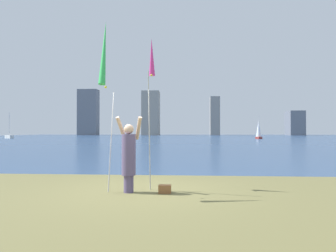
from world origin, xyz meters
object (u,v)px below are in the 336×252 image
person (129,155)px  kite_flag_right (152,62)px  kite_flag_left (104,56)px  sailboat_5 (259,130)px  bag (165,189)px  sailboat_3 (9,136)px

person → kite_flag_right: bearing=69.5°
kite_flag_left → sailboat_5: size_ratio=0.96×
person → sailboat_5: 55.13m
bag → sailboat_5: bearing=75.8°
kite_flag_right → person: bearing=-127.3°
bag → sailboat_3: 64.86m
kite_flag_right → kite_flag_left: bearing=-130.5°
person → sailboat_3: sailboat_3 is taller
kite_flag_right → bag: kite_flag_right is taller
bag → sailboat_3: (-35.91, 54.02, 0.29)m
person → bag: 1.20m
person → bag: person is taller
kite_flag_left → kite_flag_right: (0.96, 1.12, 0.09)m
bag → sailboat_3: size_ratio=0.06×
person → sailboat_3: 64.34m
kite_flag_left → bag: (1.36, 0.45, -3.12)m
person → bag: size_ratio=6.23×
bag → kite_flag_left: bearing=-161.7°
kite_flag_left → sailboat_3: bearing=122.4°
sailboat_3 → sailboat_5: bearing=-0.9°
kite_flag_left → kite_flag_right: 1.48m
person → sailboat_3: bearing=139.8°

